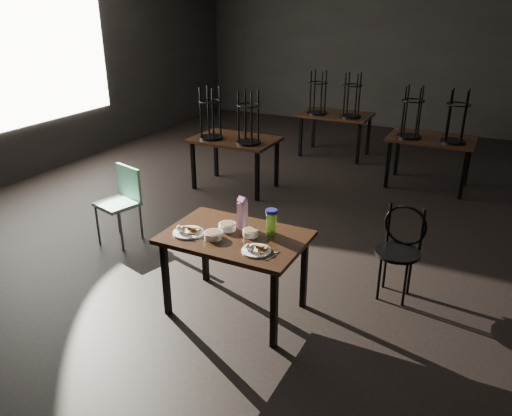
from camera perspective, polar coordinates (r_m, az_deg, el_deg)
The scene contains 15 objects.
room at distance 5.14m, azimuth 9.16°, elevation 19.47°, with size 12.00×12.04×3.22m.
main_table at distance 4.29m, azimuth -2.40°, elevation -4.06°, with size 1.20×0.80×0.75m.
plate_left at distance 4.31m, azimuth -7.81°, elevation -2.62°, with size 0.26×0.26×0.09m.
plate_right at distance 3.97m, azimuth -0.02°, elevation -4.73°, with size 0.24×0.24×0.08m.
bowl_near at distance 4.34m, azimuth -3.30°, elevation -2.10°, with size 0.15×0.15×0.06m.
bowl_far at distance 4.23m, azimuth -0.62°, elevation -2.82°, with size 0.14×0.14×0.05m.
bowl_big at distance 4.20m, azimuth -4.89°, elevation -3.06°, with size 0.16×0.16×0.05m.
juice_carton at distance 4.36m, azimuth -1.56°, elevation -0.56°, with size 0.09×0.09×0.28m.
water_bottle at distance 4.23m, azimuth 1.77°, elevation -1.55°, with size 0.13×0.13×0.22m.
spoon at distance 3.96m, azimuth 2.28°, elevation -5.13°, with size 0.05×0.18×0.01m.
bentwood_chair at distance 4.79m, azimuth 16.16°, elevation -4.04°, with size 0.42×0.41×0.87m.
school_chair at distance 5.84m, azimuth -15.07°, elevation 1.16°, with size 0.50×0.50×0.87m.
bg_table_left at distance 7.19m, azimuth -2.58°, elevation 7.89°, with size 1.20×0.80×1.48m.
bg_table_right at distance 7.67m, azimuth 19.43°, elevation 7.57°, with size 1.20×0.80×1.48m.
bg_table_far at distance 8.89m, azimuth 9.07°, elevation 10.56°, with size 1.20×0.80×1.48m.
Camera 1 is at (1.52, -4.87, 2.62)m, focal length 35.00 mm.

